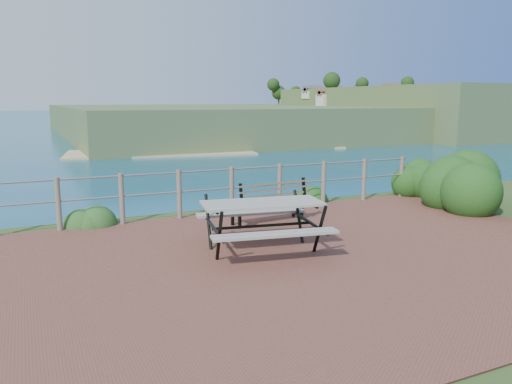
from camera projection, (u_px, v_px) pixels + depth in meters
ground at (313, 258)px, 7.72m from camera, size 10.00×7.00×0.12m
ocean at (33, 107)px, 186.17m from camera, size 1200.00×1200.00×0.00m
safety_railing at (232, 188)px, 10.60m from camera, size 9.40×0.10×1.00m
distant_bay at (395, 108)px, 260.38m from camera, size 290.00×232.36×24.00m
picnic_table at (262, 221)px, 7.94m from camera, size 1.99×1.62×0.80m
park_bench at (268, 195)px, 9.79m from camera, size 1.57×0.53×0.87m
shrub_right_front at (468, 207)px, 11.36m from camera, size 1.60×1.60×2.26m
shrub_right_edge at (420, 196)px, 12.67m from camera, size 1.06×1.06×1.52m
shrub_lip_west at (92, 224)px, 9.86m from camera, size 0.79×0.79×0.54m
shrub_lip_east at (317, 201)px, 12.06m from camera, size 0.77×0.77×0.51m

